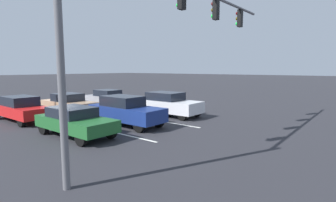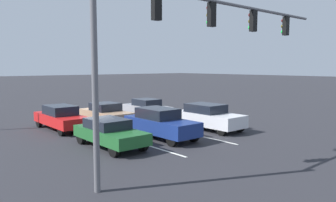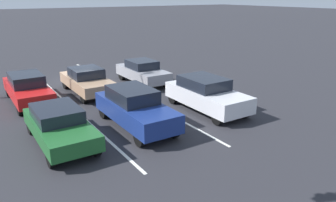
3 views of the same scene
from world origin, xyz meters
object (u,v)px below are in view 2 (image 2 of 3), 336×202
at_px(car_navy_midlane_front, 160,123).
at_px(car_red_rightlane_second, 61,117).
at_px(car_silver_leftlane_front, 208,117).
at_px(car_darkgreen_rightlane_front, 110,132).
at_px(car_gray_leftlane_second, 147,108).
at_px(traffic_signal_gantry, 199,30).
at_px(car_tan_midlane_second, 106,113).

distance_m(car_navy_midlane_front, car_red_rightlane_second, 6.74).
height_order(car_silver_leftlane_front, car_darkgreen_rightlane_front, car_silver_leftlane_front).
relative_size(car_darkgreen_rightlane_front, car_gray_leftlane_second, 1.03).
distance_m(car_silver_leftlane_front, traffic_signal_gantry, 8.75).
height_order(car_silver_leftlane_front, car_navy_midlane_front, car_navy_midlane_front).
height_order(car_silver_leftlane_front, car_gray_leftlane_second, car_silver_leftlane_front).
distance_m(car_silver_leftlane_front, car_red_rightlane_second, 9.23).
bearing_deg(traffic_signal_gantry, car_red_rightlane_second, -83.09).
distance_m(car_darkgreen_rightlane_front, traffic_signal_gantry, 6.77).
distance_m(car_tan_midlane_second, car_gray_leftlane_second, 3.70).
height_order(car_red_rightlane_second, traffic_signal_gantry, traffic_signal_gantry).
distance_m(car_darkgreen_rightlane_front, car_gray_leftlane_second, 9.12).
bearing_deg(car_gray_leftlane_second, traffic_signal_gantry, 62.66).
height_order(car_darkgreen_rightlane_front, car_tan_midlane_second, car_tan_midlane_second).
distance_m(car_gray_leftlane_second, traffic_signal_gantry, 13.00).
bearing_deg(car_red_rightlane_second, car_silver_leftlane_front, 140.06).
distance_m(car_tan_midlane_second, traffic_signal_gantry, 11.70).
bearing_deg(car_navy_midlane_front, car_gray_leftlane_second, -121.18).
bearing_deg(car_silver_leftlane_front, car_tan_midlane_second, -56.35).
bearing_deg(car_tan_midlane_second, car_red_rightlane_second, -1.12).
distance_m(car_navy_midlane_front, traffic_signal_gantry, 6.79).
bearing_deg(car_darkgreen_rightlane_front, traffic_signal_gantry, 104.85).
distance_m(car_darkgreen_rightlane_front, car_tan_midlane_second, 6.61).
height_order(car_silver_leftlane_front, car_tan_midlane_second, car_silver_leftlane_front).
relative_size(car_darkgreen_rightlane_front, traffic_signal_gantry, 0.34).
height_order(car_silver_leftlane_front, car_red_rightlane_second, car_silver_leftlane_front).
xyz_separation_m(car_navy_midlane_front, car_red_rightlane_second, (3.18, -5.95, -0.06)).
height_order(car_darkgreen_rightlane_front, car_red_rightlane_second, car_red_rightlane_second).
bearing_deg(traffic_signal_gantry, car_tan_midlane_second, -100.09).
xyz_separation_m(car_darkgreen_rightlane_front, car_red_rightlane_second, (0.02, -5.87, 0.04)).
xyz_separation_m(car_darkgreen_rightlane_front, car_gray_leftlane_second, (-6.85, -6.02, 0.01)).
bearing_deg(car_darkgreen_rightlane_front, car_gray_leftlane_second, -138.66).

